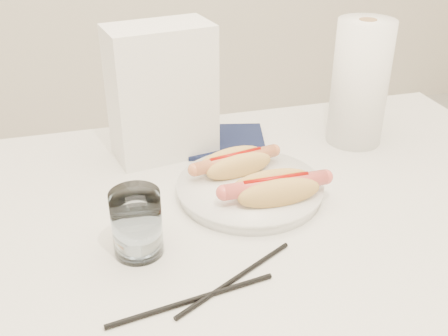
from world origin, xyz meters
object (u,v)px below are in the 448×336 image
object	(u,v)px
table	(229,252)
plate	(250,190)
hotdog_left	(235,163)
hotdog_right	(276,189)
water_glass	(137,223)
napkin_box	(162,92)
paper_towel_roll	(360,83)

from	to	relation	value
table	plate	bearing A→B (deg)	49.78
hotdog_left	hotdog_right	xyz separation A→B (m)	(0.04, -0.10, 0.00)
hotdog_right	water_glass	xyz separation A→B (m)	(-0.22, -0.05, 0.01)
table	hotdog_left	size ratio (longest dim) A/B	7.80
hotdog_left	water_glass	size ratio (longest dim) A/B	1.58
napkin_box	hotdog_left	bearing A→B (deg)	-65.99
water_glass	hotdog_right	bearing A→B (deg)	11.80
hotdog_right	napkin_box	bearing A→B (deg)	117.62
plate	hotdog_right	xyz separation A→B (m)	(0.02, -0.05, 0.03)
table	plate	size ratio (longest dim) A/B	5.14
paper_towel_roll	water_glass	bearing A→B (deg)	-152.32
hotdog_left	water_glass	bearing A→B (deg)	-153.13
hotdog_right	napkin_box	distance (m)	0.29
hotdog_left	paper_towel_roll	distance (m)	0.30
water_glass	paper_towel_roll	bearing A→B (deg)	27.68
table	hotdog_right	distance (m)	0.13
hotdog_left	water_glass	world-z (taller)	water_glass
table	plate	xyz separation A→B (m)	(0.05, 0.06, 0.07)
hotdog_right	plate	bearing A→B (deg)	112.92
table	water_glass	world-z (taller)	water_glass
plate	napkin_box	distance (m)	0.25
table	napkin_box	xyz separation A→B (m)	(-0.05, 0.26, 0.18)
table	hotdog_right	size ratio (longest dim) A/B	7.12
plate	table	bearing A→B (deg)	-130.22
table	hotdog_right	bearing A→B (deg)	7.34
table	napkin_box	size ratio (longest dim) A/B	4.91
table	paper_towel_roll	distance (m)	0.42
paper_towel_roll	hotdog_right	bearing A→B (deg)	-140.74
table	napkin_box	distance (m)	0.32
water_glass	plate	bearing A→B (deg)	27.04
plate	water_glass	world-z (taller)	water_glass
table	paper_towel_roll	bearing A→B (deg)	32.90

